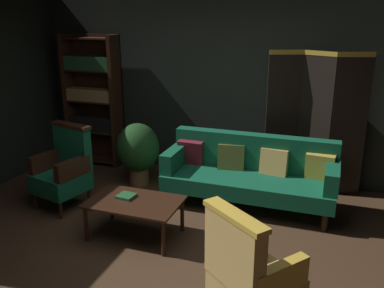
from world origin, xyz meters
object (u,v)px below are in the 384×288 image
velvet_couch (250,171)px  coffee_table (135,205)px  bookshelf (93,98)px  potted_plant (138,150)px  armchair_gilt_accent (250,274)px  armchair_wing_left (64,169)px  folding_screen (315,121)px  book_green_cloth (126,196)px

velvet_couch → coffee_table: velvet_couch is taller
bookshelf → potted_plant: bearing=-30.1°
armchair_gilt_accent → armchair_wing_left: (-2.66, 1.39, 0.00)m
folding_screen → armchair_gilt_accent: 3.00m
folding_screen → armchair_gilt_accent: size_ratio=1.83×
velvet_couch → coffee_table: size_ratio=2.12×
folding_screen → coffee_table: folding_screen is taller
armchair_wing_left → book_green_cloth: 1.12m
coffee_table → armchair_wing_left: (-1.18, 0.41, 0.12)m
folding_screen → book_green_cloth: folding_screen is taller
bookshelf → coffee_table: 2.67m
folding_screen → coffee_table: 2.67m
bookshelf → book_green_cloth: bookshelf is taller
bookshelf → armchair_wing_left: size_ratio=1.97×
bookshelf → book_green_cloth: 2.53m
bookshelf → folding_screen: bearing=0.2°
coffee_table → armchair_wing_left: 1.26m
armchair_wing_left → book_green_cloth: bearing=-18.5°
bookshelf → armchair_wing_left: bookshelf is taller
velvet_couch → armchair_wing_left: bearing=-160.0°
folding_screen → armchair_wing_left: size_ratio=1.83×
velvet_couch → potted_plant: (-1.63, 0.12, 0.06)m
book_green_cloth → coffee_table: bearing=-23.4°
bookshelf → armchair_gilt_accent: size_ratio=1.97×
bookshelf → armchair_gilt_accent: 4.35m
coffee_table → book_green_cloth: book_green_cloth is taller
armchair_gilt_accent → velvet_couch: bearing=101.7°
armchair_gilt_accent → book_green_cloth: 1.91m
velvet_couch → armchair_wing_left: size_ratio=2.04×
armchair_wing_left → armchair_gilt_accent: bearing=-27.7°
bookshelf → armchair_gilt_accent: bearing=-42.9°
bookshelf → armchair_wing_left: (0.50, -1.54, -0.58)m
velvet_couch → armchair_wing_left: (-2.20, -0.80, 0.03)m
armchair_gilt_accent → book_green_cloth: (-1.60, 1.04, -0.05)m
book_green_cloth → bookshelf: bearing=129.4°
bookshelf → velvet_couch: (2.70, -0.74, -0.61)m
velvet_couch → armchair_gilt_accent: 2.24m
folding_screen → book_green_cloth: bearing=-133.9°
coffee_table → folding_screen: bearing=49.0°
velvet_couch → coffee_table: (-1.02, -1.21, -0.08)m
armchair_gilt_accent → armchair_wing_left: size_ratio=1.00×
velvet_couch → armchair_wing_left: 2.34m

